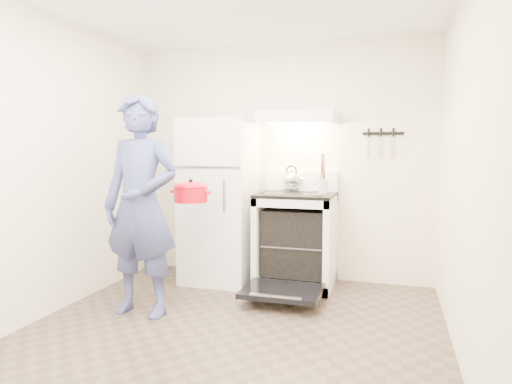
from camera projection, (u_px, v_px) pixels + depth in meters
floor at (223, 341)px, 3.33m from camera, size 3.60×3.60×0.00m
back_wall at (282, 162)px, 4.93m from camera, size 3.20×0.02×2.50m
refrigerator at (220, 201)px, 4.80m from camera, size 0.70×0.70×1.70m
stove_body at (296, 241)px, 4.63m from camera, size 0.76×0.65×0.92m
cooktop at (296, 195)px, 4.58m from camera, size 0.76×0.65×0.03m
backsplash at (302, 181)px, 4.85m from camera, size 0.76×0.07×0.20m
oven_door at (282, 291)px, 4.10m from camera, size 0.70×0.54×0.04m
oven_rack at (296, 243)px, 4.63m from camera, size 0.60×0.52×0.01m
range_hood at (298, 117)px, 4.58m from camera, size 0.76×0.50×0.12m
knife_strip at (383, 133)px, 4.59m from camera, size 0.40×0.02×0.03m
pizza_stone at (294, 242)px, 4.62m from camera, size 0.29×0.29×0.02m
tea_kettle at (291, 178)px, 4.81m from camera, size 0.22×0.18×0.27m
utensil_jar at (323, 186)px, 4.30m from camera, size 0.10×0.10×0.13m
person at (141, 206)px, 3.80m from camera, size 0.68×0.46×1.85m
dutch_oven at (191, 194)px, 4.07m from camera, size 0.37×0.30×0.24m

